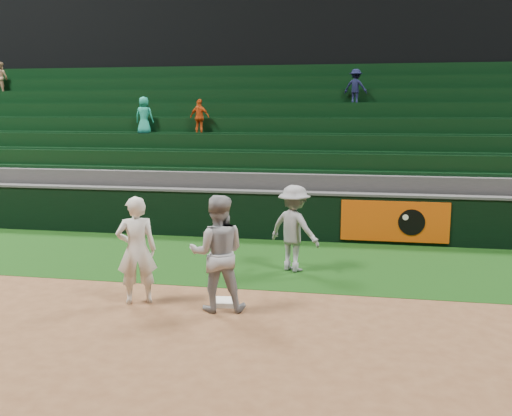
{
  "coord_description": "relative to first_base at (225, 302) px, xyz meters",
  "views": [
    {
      "loc": [
        2.15,
        -9.06,
        3.29
      ],
      "look_at": [
        0.05,
        2.3,
        1.3
      ],
      "focal_mm": 40.0,
      "sensor_mm": 36.0,
      "label": 1
    }
  ],
  "objects": [
    {
      "name": "ground",
      "position": [
        0.07,
        -0.02,
        -0.04
      ],
      "size": [
        70.0,
        70.0,
        0.0
      ],
      "primitive_type": "plane",
      "color": "brown",
      "rests_on": "ground"
    },
    {
      "name": "baserunner",
      "position": [
        -0.05,
        -0.25,
        0.93
      ],
      "size": [
        1.07,
        0.91,
        1.94
      ],
      "primitive_type": "imported",
      "rotation": [
        0.0,
        0.0,
        3.34
      ],
      "color": "#989BA2",
      "rests_on": "ground"
    },
    {
      "name": "base_coach",
      "position": [
        0.91,
        2.3,
        0.86
      ],
      "size": [
        1.33,
        1.13,
        1.78
      ],
      "primitive_type": "imported",
      "rotation": [
        0.0,
        0.0,
        2.65
      ],
      "color": "gray",
      "rests_on": "foul_grass"
    },
    {
      "name": "field_wall",
      "position": [
        0.1,
        5.18,
        0.59
      ],
      "size": [
        36.0,
        0.45,
        1.25
      ],
      "color": "black",
      "rests_on": "ground"
    },
    {
      "name": "stadium_seating",
      "position": [
        0.07,
        8.95,
        1.66
      ],
      "size": [
        36.0,
        5.95,
        5.01
      ],
      "color": "#343437",
      "rests_on": "ground"
    },
    {
      "name": "first_baseman",
      "position": [
        -1.5,
        -0.16,
        0.89
      ],
      "size": [
        0.8,
        0.68,
        1.86
      ],
      "primitive_type": "imported",
      "rotation": [
        0.0,
        0.0,
        3.54
      ],
      "color": "white",
      "rests_on": "ground"
    },
    {
      "name": "foul_grass",
      "position": [
        0.07,
        2.98,
        -0.04
      ],
      "size": [
        36.0,
        4.2,
        0.01
      ],
      "primitive_type": "cube",
      "color": "black",
      "rests_on": "ground"
    },
    {
      "name": "first_base",
      "position": [
        0.0,
        0.0,
        0.0
      ],
      "size": [
        0.42,
        0.42,
        0.09
      ],
      "primitive_type": "cube",
      "rotation": [
        0.0,
        0.0,
        0.12
      ],
      "color": "white",
      "rests_on": "ground"
    },
    {
      "name": "upper_deck",
      "position": [
        0.07,
        17.43,
        5.96
      ],
      "size": [
        40.0,
        12.0,
        12.0
      ],
      "primitive_type": "cube",
      "color": "black",
      "rests_on": "ground"
    }
  ]
}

